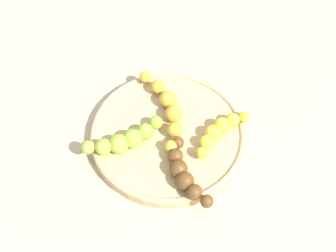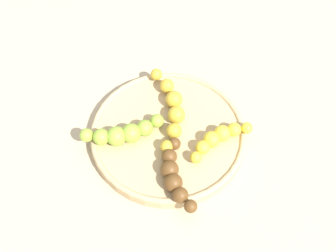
# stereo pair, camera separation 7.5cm
# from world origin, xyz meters

# --- Properties ---
(ground_plane) EXTENTS (2.40, 2.40, 0.00)m
(ground_plane) POSITION_xyz_m (0.00, 0.00, 0.00)
(ground_plane) COLOR tan
(fruit_bowl) EXTENTS (0.27, 0.27, 0.02)m
(fruit_bowl) POSITION_xyz_m (0.00, 0.00, 0.01)
(fruit_bowl) COLOR tan
(fruit_bowl) RESTS_ON ground_plane
(banana_spotted) EXTENTS (0.07, 0.17, 0.03)m
(banana_spotted) POSITION_xyz_m (0.02, 0.04, 0.03)
(banana_spotted) COLOR gold
(banana_spotted) RESTS_ON fruit_bowl
(banana_green) EXTENTS (0.14, 0.05, 0.03)m
(banana_green) POSITION_xyz_m (-0.07, 0.01, 0.04)
(banana_green) COLOR #8CAD38
(banana_green) RESTS_ON fruit_bowl
(banana_overripe) EXTENTS (0.05, 0.13, 0.03)m
(banana_overripe) POSITION_xyz_m (-0.02, -0.09, 0.03)
(banana_overripe) COLOR #593819
(banana_overripe) RESTS_ON fruit_bowl
(banana_yellow) EXTENTS (0.12, 0.05, 0.03)m
(banana_yellow) POSITION_xyz_m (0.07, -0.05, 0.03)
(banana_yellow) COLOR yellow
(banana_yellow) RESTS_ON fruit_bowl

